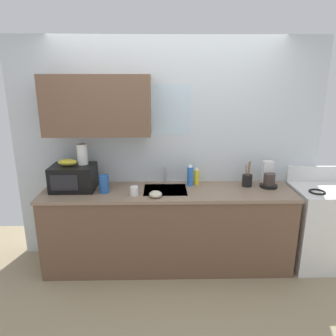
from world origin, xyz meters
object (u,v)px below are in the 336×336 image
at_px(microwave, 74,178).
at_px(dish_soap_bottle_yellow, 196,176).
at_px(banana_bunch, 67,162).
at_px(mug_white, 134,191).
at_px(coffee_maker, 268,177).
at_px(stove_range, 318,226).
at_px(utensil_crock, 247,180).
at_px(paper_towel_roll, 82,154).
at_px(dish_soap_bottle_blue, 190,175).
at_px(small_bowl, 156,194).
at_px(cereal_canister, 104,184).

height_order(microwave, dish_soap_bottle_yellow, microwave).
distance_m(banana_bunch, mug_white, 0.78).
height_order(microwave, coffee_maker, coffee_maker).
distance_m(stove_range, mug_white, 2.11).
bearing_deg(banana_bunch, utensil_crock, 2.05).
height_order(stove_range, paper_towel_roll, paper_towel_roll).
xyz_separation_m(coffee_maker, dish_soap_bottle_blue, (-0.86, 0.05, 0.01)).
bearing_deg(mug_white, utensil_crock, 11.89).
xyz_separation_m(utensil_crock, small_bowl, (-1.01, -0.32, -0.04)).
bearing_deg(cereal_canister, coffee_maker, 5.06).
bearing_deg(stove_range, banana_bunch, 179.03).
relative_size(mug_white, small_bowl, 0.73).
distance_m(microwave, small_bowl, 0.92).
relative_size(banana_bunch, dish_soap_bottle_blue, 0.80).
xyz_separation_m(coffee_maker, dish_soap_bottle_yellow, (-0.79, 0.09, -0.01)).
relative_size(cereal_canister, small_bowl, 1.47).
bearing_deg(banana_bunch, mug_white, -14.90).
xyz_separation_m(dish_soap_bottle_blue, dish_soap_bottle_yellow, (0.08, 0.04, -0.02)).
height_order(mug_white, small_bowl, mug_white).
bearing_deg(dish_soap_bottle_yellow, utensil_crock, -8.26).
relative_size(coffee_maker, small_bowl, 2.15).
bearing_deg(mug_white, dish_soap_bottle_blue, 26.46).
relative_size(stove_range, utensil_crock, 3.77).
bearing_deg(utensil_crock, paper_towel_roll, -179.37).
distance_m(stove_range, banana_bunch, 2.86).
relative_size(stove_range, banana_bunch, 5.40).
relative_size(banana_bunch, mug_white, 2.11).
bearing_deg(dish_soap_bottle_yellow, coffee_maker, -6.70).
height_order(stove_range, banana_bunch, banana_bunch).
relative_size(microwave, cereal_canister, 2.41).
distance_m(microwave, banana_bunch, 0.18).
distance_m(dish_soap_bottle_yellow, mug_white, 0.76).
xyz_separation_m(paper_towel_roll, coffee_maker, (2.03, 0.01, -0.28)).
bearing_deg(coffee_maker, dish_soap_bottle_yellow, 173.30).
bearing_deg(dish_soap_bottle_yellow, dish_soap_bottle_blue, -150.88).
height_order(dish_soap_bottle_yellow, mug_white, dish_soap_bottle_yellow).
xyz_separation_m(stove_range, paper_towel_roll, (-2.61, 0.10, 0.82)).
xyz_separation_m(stove_range, small_bowl, (-1.82, -0.20, 0.47)).
relative_size(paper_towel_roll, small_bowl, 1.69).
bearing_deg(utensil_crock, dish_soap_bottle_yellow, 171.74).
relative_size(stove_range, dish_soap_bottle_yellow, 5.27).
bearing_deg(banana_bunch, dish_soap_bottle_blue, 4.73).
relative_size(banana_bunch, dish_soap_bottle_yellow, 0.98).
xyz_separation_m(paper_towel_roll, utensil_crock, (1.80, 0.02, -0.31)).
bearing_deg(coffee_maker, small_bowl, -166.07).
height_order(coffee_maker, small_bowl, coffee_maker).
bearing_deg(paper_towel_roll, coffee_maker, 0.24).
bearing_deg(utensil_crock, stove_range, -8.17).
relative_size(microwave, utensil_crock, 1.61).
height_order(stove_range, coffee_maker, coffee_maker).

